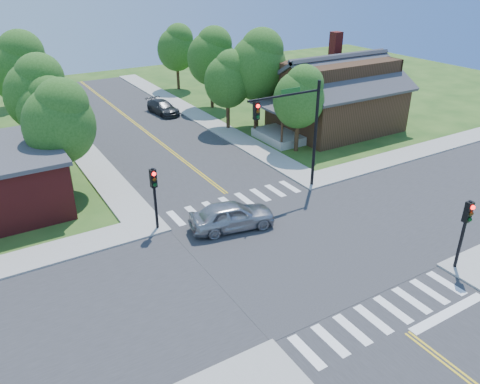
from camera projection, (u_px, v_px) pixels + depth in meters
ground at (296, 248)px, 24.99m from camera, size 100.00×100.00×0.00m
road_ns at (296, 247)px, 24.98m from camera, size 10.00×90.00×0.04m
road_ew at (296, 247)px, 24.98m from camera, size 90.00×10.00×0.04m
intersection_patch at (296, 248)px, 24.99m from camera, size 10.20×10.20×0.06m
sidewalk_ne at (328, 122)px, 44.44m from camera, size 40.00×40.00×0.14m
crosswalk_north at (237, 201)px, 29.73m from camera, size 8.85×2.00×0.01m
crosswalk_south at (383, 314)px, 20.22m from camera, size 8.85×2.00×0.01m
centerline at (296, 247)px, 24.97m from camera, size 0.30×90.00×0.01m
stop_bar at (448, 313)px, 20.32m from camera, size 4.60×0.45×0.09m
signal_mast_ne at (296, 121)px, 28.95m from camera, size 5.30×0.42×7.20m
signal_pole_se at (466, 222)px, 22.10m from camera, size 0.34×0.42×3.80m
signal_pole_nw at (154, 188)px, 25.49m from camera, size 0.34×0.42×3.80m
house_ne at (336, 92)px, 41.45m from camera, size 13.05×8.80×7.11m
tree_e_a at (300, 96)px, 35.84m from camera, size 4.05×3.85×6.88m
tree_e_b at (259, 63)px, 40.85m from camera, size 5.17×4.91×8.79m
tree_e_c at (212, 55)px, 46.70m from camera, size 4.82×4.58×8.19m
tree_e_d at (177, 46)px, 53.96m from camera, size 4.43×4.21×7.53m
tree_w_a at (60, 120)px, 28.92m from camera, size 4.45×4.23×7.57m
tree_w_b at (38, 91)px, 34.01m from camera, size 4.73×4.49×8.03m
tree_w_c at (21, 66)px, 39.70m from camera, size 5.17×4.91×8.79m
tree_w_d at (2, 65)px, 47.26m from camera, size 3.94×3.74×6.70m
tree_house at (229, 78)px, 40.73m from camera, size 4.17×3.96×7.08m
tree_bldg at (46, 107)px, 33.41m from camera, size 3.96×3.77×6.74m
car_silver at (232, 216)px, 26.43m from camera, size 3.80×5.58×1.65m
car_dgrey at (163, 108)px, 46.62m from camera, size 2.70×4.81×1.29m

